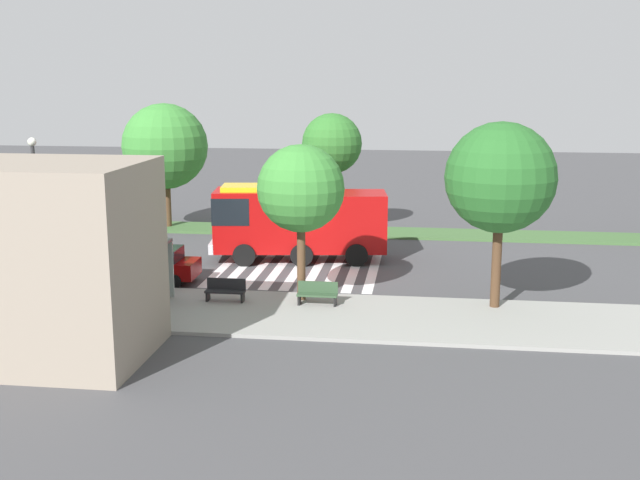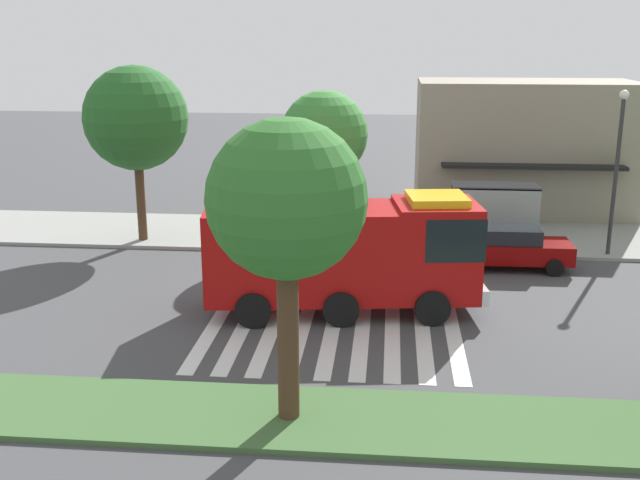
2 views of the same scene
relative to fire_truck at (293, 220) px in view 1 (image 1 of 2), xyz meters
name	(u,v)px [view 1 (image 1 of 2)]	position (x,y,z in m)	size (l,w,h in m)	color
ground_plane	(308,262)	(-0.79, 0.30, -2.03)	(120.00, 120.00, 0.00)	#424244
sidewalk	(274,313)	(-0.79, 9.19, -1.96)	(60.00, 5.66, 0.14)	gray
median_strip	(327,231)	(-0.79, -7.25, -1.96)	(60.00, 3.00, 0.14)	#3D6033
crosswalk	(303,262)	(-0.52, 0.30, -2.02)	(7.65, 10.90, 0.01)	silver
fire_truck	(293,220)	(0.00, 0.00, 0.00)	(8.92, 3.71, 3.78)	#A50C0C
parked_car_west	(149,264)	(5.64, 5.16, -1.19)	(4.47, 2.05, 1.61)	#720505
bus_stop_shelter	(129,256)	(5.43, 8.01, -0.14)	(3.50, 1.40, 2.46)	#4C4C51
bench_near_shelter	(226,290)	(1.43, 7.98, -1.44)	(1.60, 0.50, 0.90)	black
bench_west_of_shelter	(317,293)	(-2.32, 7.98, -1.44)	(1.60, 0.50, 0.90)	#2D472D
street_lamp	(36,201)	(9.78, 6.96, 1.88)	(0.36, 0.36, 6.41)	#2D2D30
sidewalk_tree_far_west	(500,178)	(-9.28, 7.36, 3.21)	(4.26, 4.26, 7.25)	#47301E
sidewalk_tree_west	(301,189)	(-1.57, 7.36, 2.64)	(3.49, 3.49, 6.30)	#513823
median_tree_west	(332,145)	(-1.07, -7.25, 3.13)	(3.48, 3.48, 6.82)	#47301E
median_tree_center	(165,147)	(8.90, -7.25, 2.90)	(5.07, 5.07, 7.34)	#513823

